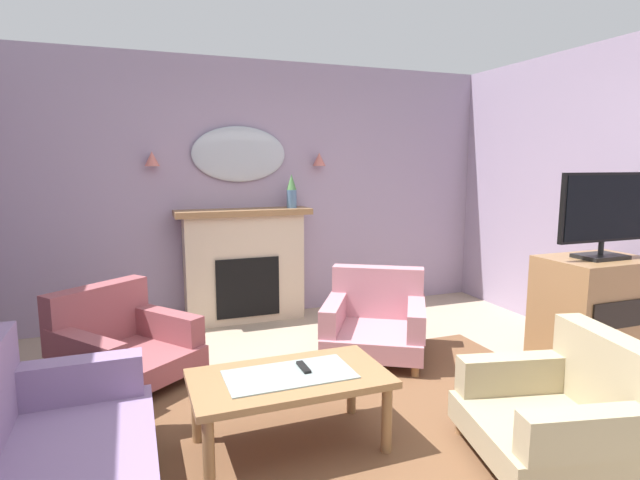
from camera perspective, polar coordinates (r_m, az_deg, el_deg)
floor at (r=3.17m, az=6.38°, el=-22.97°), size 6.24×6.51×0.10m
wall_back at (r=5.36m, az=-7.16°, el=5.59°), size 6.24×0.10×2.66m
patterned_rug at (r=3.30m, az=4.71°, el=-20.49°), size 3.20×2.40×0.01m
fireplace at (r=5.20m, az=-8.55°, el=-3.00°), size 1.36×0.36×1.16m
mantel_vase_left at (r=5.20m, az=-3.26°, el=5.55°), size 0.10×0.10×0.35m
wall_mirror at (r=5.23m, az=-9.17°, el=9.62°), size 0.96×0.06×0.56m
wall_sconce_left at (r=5.08m, az=-18.58°, el=8.75°), size 0.14×0.14×0.14m
wall_sconce_right at (r=5.42m, az=-0.10°, el=9.16°), size 0.14×0.14×0.14m
coffee_table at (r=2.93m, az=-3.48°, el=-16.09°), size 1.10×0.60×0.45m
tv_remote at (r=2.97m, az=-1.88°, el=-14.33°), size 0.04×0.16×0.02m
floral_couch at (r=2.61m, az=-30.62°, el=-22.27°), size 0.86×1.72×0.76m
armchair_by_coffee_table at (r=4.33m, az=6.31°, el=-8.96°), size 1.11×1.12×0.71m
armchair_beside_couch at (r=4.04m, az=-21.78°, el=-10.86°), size 1.13×1.14×0.71m
armchair_near_fireplace at (r=3.13m, az=26.20°, el=-16.95°), size 0.98×0.96×0.71m
tv_cabinet at (r=4.48m, az=28.66°, el=-7.46°), size 0.80×0.58×0.90m
tv_flatscreen at (r=4.33m, az=29.63°, el=2.68°), size 0.84×0.24×0.65m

